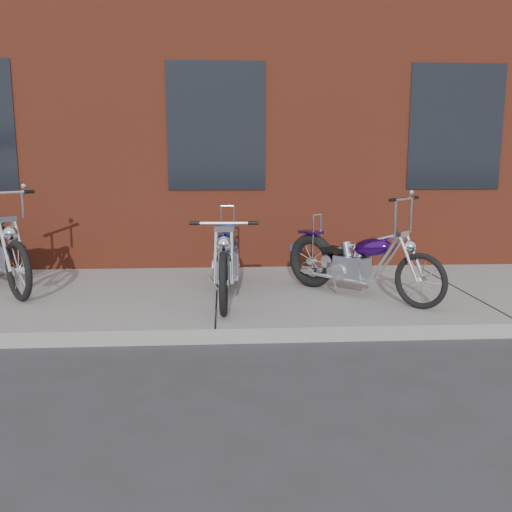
{
  "coord_description": "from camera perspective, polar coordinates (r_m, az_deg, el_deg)",
  "views": [
    {
      "loc": [
        0.09,
        -4.93,
        1.73
      ],
      "look_at": [
        0.44,
        0.8,
        0.71
      ],
      "focal_mm": 38.0,
      "sensor_mm": 36.0,
      "label": 1
    }
  ],
  "objects": [
    {
      "name": "ground",
      "position": [
        5.23,
        -4.3,
        -9.26
      ],
      "size": [
        120.0,
        120.0,
        0.0
      ],
      "primitive_type": "plane",
      "color": "#323232",
      "rests_on": "ground"
    },
    {
      "name": "sidewalk",
      "position": [
        6.64,
        -4.13,
        -4.37
      ],
      "size": [
        22.0,
        3.0,
        0.15
      ],
      "primitive_type": "cube",
      "color": "gray",
      "rests_on": "ground"
    },
    {
      "name": "building_brick",
      "position": [
        13.13,
        -4.04,
        20.0
      ],
      "size": [
        22.0,
        10.0,
        8.0
      ],
      "primitive_type": "cube",
      "color": "maroon",
      "rests_on": "ground"
    },
    {
      "name": "chopper_purple",
      "position": [
        6.42,
        10.66,
        -0.85
      ],
      "size": [
        1.51,
        1.62,
        1.19
      ],
      "rotation": [
        0.0,
        0.0,
        -0.83
      ],
      "color": "black",
      "rests_on": "sidewalk"
    },
    {
      "name": "chopper_blue",
      "position": [
        6.36,
        -3.14,
        -0.48
      ],
      "size": [
        0.56,
        2.31,
        1.0
      ],
      "rotation": [
        0.0,
        0.0,
        -1.61
      ],
      "color": "black",
      "rests_on": "sidewalk"
    }
  ]
}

